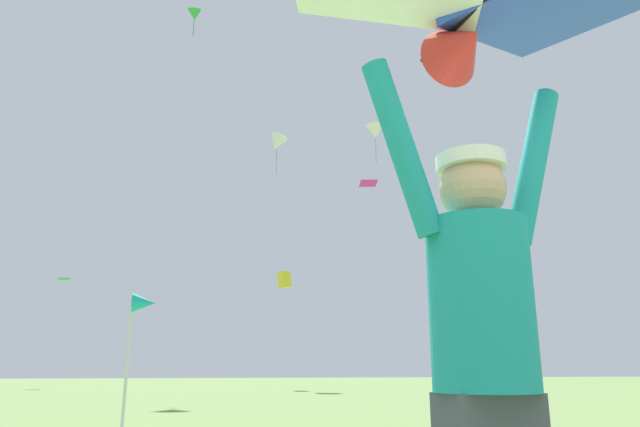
# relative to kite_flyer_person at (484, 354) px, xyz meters

# --- Properties ---
(kite_flyer_person) EXTENTS (0.81, 0.38, 1.92)m
(kite_flyer_person) POSITION_rel_kite_flyer_person_xyz_m (0.00, 0.00, 0.00)
(kite_flyer_person) COLOR #424751
(kite_flyer_person) RESTS_ON ground
(held_stunt_kite) EXTENTS (1.56, 0.90, 0.38)m
(held_stunt_kite) POSITION_rel_kite_flyer_person_xyz_m (0.01, -0.06, 1.23)
(held_stunt_kite) COLOR black
(distant_kite_white_low_left) EXTENTS (1.49, 1.49, 2.59)m
(distant_kite_white_low_left) POSITION_rel_kite_flyer_person_xyz_m (9.38, 29.95, 14.11)
(distant_kite_white_low_left) COLOR white
(distant_kite_green_mid_right) EXTENTS (0.80, 0.79, 0.15)m
(distant_kite_green_mid_right) POSITION_rel_kite_flyer_person_xyz_m (-7.86, 31.15, 4.63)
(distant_kite_green_mid_right) COLOR green
(distant_kite_white_high_left) EXTENTS (1.70, 1.55, 2.76)m
(distant_kite_white_high_left) POSITION_rel_kite_flyer_person_xyz_m (3.56, 32.07, 13.71)
(distant_kite_white_high_left) COLOR white
(distant_kite_yellow_far_center) EXTENTS (0.74, 0.64, 0.87)m
(distant_kite_yellow_far_center) POSITION_rel_kite_flyer_person_xyz_m (3.39, 26.89, 4.27)
(distant_kite_yellow_far_center) COLOR yellow
(distant_kite_green_high_right) EXTENTS (0.84, 0.97, 1.88)m
(distant_kite_green_high_right) POSITION_rel_kite_flyer_person_xyz_m (-1.88, 28.62, 19.88)
(distant_kite_green_high_right) COLOR green
(distant_kite_magenta_mid_left) EXTENTS (1.01, 1.01, 0.20)m
(distant_kite_magenta_mid_left) POSITION_rel_kite_flyer_person_xyz_m (5.93, 20.50, 7.54)
(distant_kite_magenta_mid_left) COLOR #DB2393
(marker_flag) EXTENTS (0.30, 0.24, 1.81)m
(marker_flag) POSITION_rel_kite_flyer_person_xyz_m (-1.57, 5.83, 0.63)
(marker_flag) COLOR silver
(marker_flag) RESTS_ON ground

